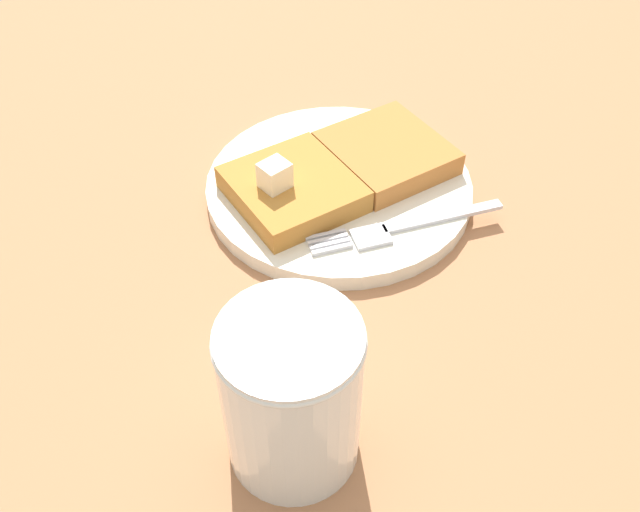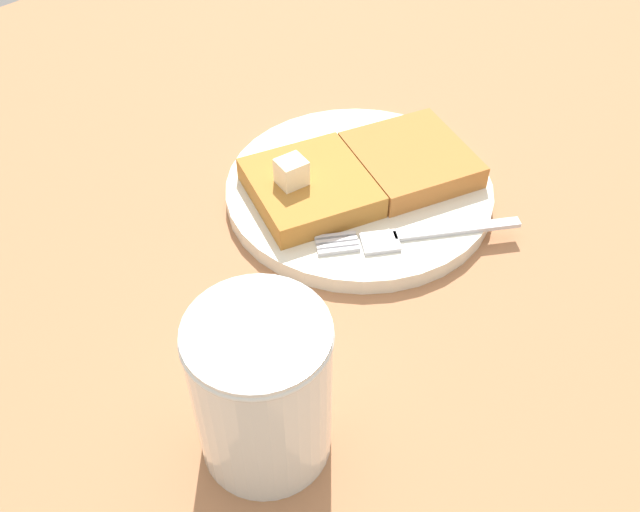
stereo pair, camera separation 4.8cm
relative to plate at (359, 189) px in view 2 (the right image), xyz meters
The scene contains 7 objects.
table_surface 7.61cm from the plate, 123.89° to the right, with size 118.80×118.80×3.00cm, color #A06A45.
plate is the anchor object (origin of this frame).
toast_slice_left 5.03cm from the plate, 160.15° to the left, with size 9.03×9.54×1.98cm, color #AC702D.
toast_slice_middle 5.03cm from the plate, 19.85° to the right, with size 9.03×9.54×1.98cm, color #B26D32.
butter_pat_primary 6.94cm from the plate, 158.50° to the left, with size 2.15×1.94×2.15cm, color #F9EAC2.
fork 7.23cm from the plate, 106.70° to the right, with size 13.98×10.27×0.36cm.
syrup_jar 24.25cm from the plate, 149.98° to the right, with size 8.03×8.03×10.80cm.
Camera 2 is at (-30.18, -24.46, 41.93)cm, focal length 40.00 mm.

